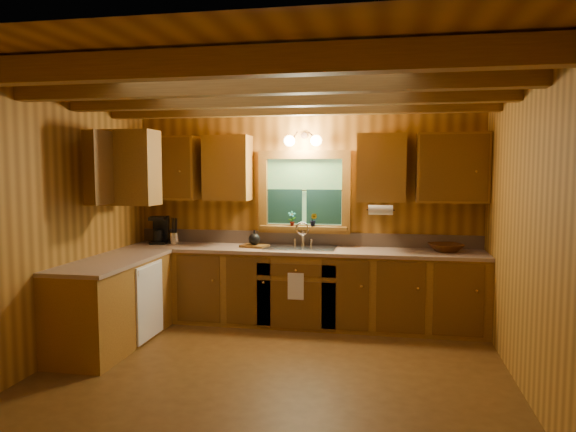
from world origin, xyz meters
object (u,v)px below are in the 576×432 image
(sink, at_px, (301,252))
(wicker_basket, at_px, (446,248))
(coffee_maker, at_px, (160,230))
(cutting_board, at_px, (254,246))

(sink, xyz_separation_m, wicker_basket, (1.65, 0.05, 0.09))
(sink, height_order, coffee_maker, coffee_maker)
(coffee_maker, height_order, wicker_basket, coffee_maker)
(cutting_board, xyz_separation_m, wicker_basket, (2.21, 0.06, 0.03))
(sink, distance_m, wicker_basket, 1.65)
(cutting_board, bearing_deg, wicker_basket, 14.99)
(coffee_maker, xyz_separation_m, wicker_basket, (3.45, -0.04, -0.12))
(sink, xyz_separation_m, cutting_board, (-0.56, -0.00, 0.06))
(coffee_maker, bearing_deg, wicker_basket, -12.56)
(sink, relative_size, wicker_basket, 2.21)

